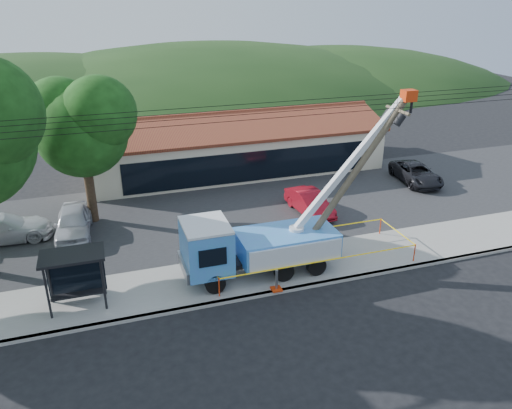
{
  "coord_description": "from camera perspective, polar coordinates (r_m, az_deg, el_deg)",
  "views": [
    {
      "loc": [
        -6.27,
        -16.49,
        13.14
      ],
      "look_at": [
        0.83,
        5.0,
        3.38
      ],
      "focal_mm": 35.0,
      "sensor_mm": 36.0,
      "label": 1
    }
  ],
  "objects": [
    {
      "name": "hill_center",
      "position": [
        74.48,
        -5.52,
        13.07
      ],
      "size": [
        89.6,
        64.0,
        32.0
      ],
      "primitive_type": "ellipsoid",
      "color": "#193513",
      "rests_on": "ground"
    },
    {
      "name": "car_white",
      "position": [
        31.68,
        -26.79,
        -3.87
      ],
      "size": [
        5.38,
        2.27,
        1.55
      ],
      "primitive_type": "imported",
      "rotation": [
        0.0,
        0.0,
        1.59
      ],
      "color": "silver",
      "rests_on": "ground"
    },
    {
      "name": "car_dark",
      "position": [
        38.65,
        17.68,
        2.31
      ],
      "size": [
        2.85,
        5.22,
        1.39
      ],
      "primitive_type": "imported",
      "rotation": [
        0.0,
        0.0,
        -0.11
      ],
      "color": "black",
      "rests_on": "ground"
    },
    {
      "name": "car_silver",
      "position": [
        30.77,
        -19.93,
        -3.45
      ],
      "size": [
        2.14,
        4.85,
        1.62
      ],
      "primitive_type": "imported",
      "rotation": [
        0.0,
        0.0,
        -0.05
      ],
      "color": "#BABAC2",
      "rests_on": "ground"
    },
    {
      "name": "curb",
      "position": [
        23.57,
        0.3,
        -10.33
      ],
      "size": [
        60.0,
        0.25,
        0.15
      ],
      "primitive_type": "cube",
      "color": "gray",
      "rests_on": "ground"
    },
    {
      "name": "tree_lot",
      "position": [
        30.3,
        -19.4,
        8.8
      ],
      "size": [
        6.3,
        5.6,
        8.94
      ],
      "color": "#332316",
      "rests_on": "ground"
    },
    {
      "name": "strip_mall",
      "position": [
        39.52,
        -2.47,
        6.76
      ],
      "size": [
        22.5,
        8.53,
        4.67
      ],
      "color": "beige",
      "rests_on": "ground"
    },
    {
      "name": "hill_west",
      "position": [
        73.21,
        -25.29,
        10.81
      ],
      "size": [
        78.4,
        56.0,
        28.0
      ],
      "primitive_type": "ellipsoid",
      "color": "#193513",
      "rests_on": "ground"
    },
    {
      "name": "utility_truck",
      "position": [
        24.34,
        0.05,
        -4.45
      ],
      "size": [
        11.54,
        4.11,
        8.65
      ],
      "color": "black",
      "rests_on": "ground"
    },
    {
      "name": "leaning_pole",
      "position": [
        24.85,
        11.01,
        3.25
      ],
      "size": [
        6.13,
        1.91,
        8.58
      ],
      "color": "#4C4331",
      "rests_on": "ground"
    },
    {
      "name": "sidewalk",
      "position": [
        25.09,
        -1.1,
        -8.04
      ],
      "size": [
        60.0,
        4.0,
        0.15
      ],
      "primitive_type": "cube",
      "color": "gray",
      "rests_on": "ground"
    },
    {
      "name": "ground",
      "position": [
        21.99,
        2.09,
        -13.36
      ],
      "size": [
        120.0,
        120.0,
        0.0
      ],
      "primitive_type": "plane",
      "color": "black",
      "rests_on": "ground"
    },
    {
      "name": "car_red",
      "position": [
        31.93,
        6.09,
        -1.11
      ],
      "size": [
        1.88,
        4.44,
        1.43
      ],
      "primitive_type": "imported",
      "rotation": [
        0.0,
        0.0,
        0.09
      ],
      "color": "maroon",
      "rests_on": "ground"
    },
    {
      "name": "parking_lot",
      "position": [
        31.97,
        -5.36,
        -0.94
      ],
      "size": [
        60.0,
        12.0,
        0.1
      ],
      "primitive_type": "cube",
      "color": "#28282B",
      "rests_on": "ground"
    },
    {
      "name": "hill_east",
      "position": [
        81.23,
        8.76,
        13.76
      ],
      "size": [
        72.8,
        52.0,
        26.0
      ],
      "primitive_type": "ellipsoid",
      "color": "#193513",
      "rests_on": "ground"
    },
    {
      "name": "bus_shelter",
      "position": [
        23.29,
        -20.1,
        -6.65
      ],
      "size": [
        2.71,
        1.69,
        2.6
      ],
      "rotation": [
        0.0,
        0.0,
        -0.01
      ],
      "color": "black",
      "rests_on": "ground"
    },
    {
      "name": "caution_tape",
      "position": [
        25.89,
        6.1,
        -5.08
      ],
      "size": [
        10.48,
        3.38,
        0.98
      ],
      "color": "red",
      "rests_on": "ground"
    }
  ]
}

